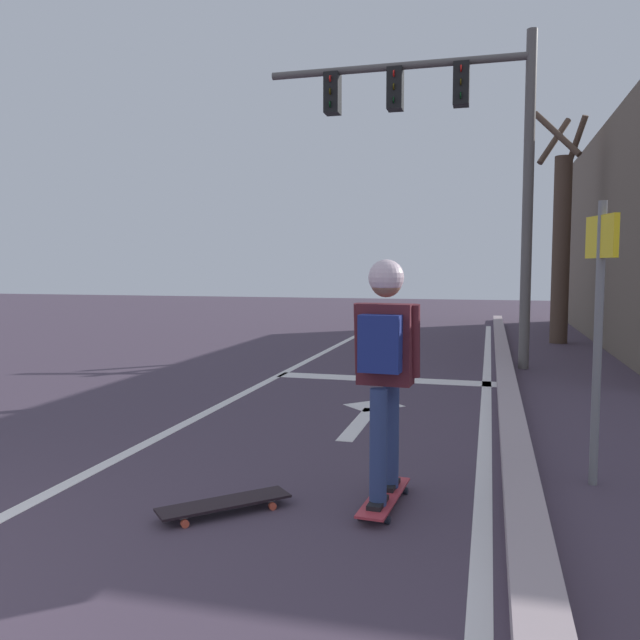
# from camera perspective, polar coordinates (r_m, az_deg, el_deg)

# --- Properties ---
(lane_line_center) EXTENTS (0.12, 20.00, 0.01)m
(lane_line_center) POSITION_cam_1_polar(r_m,az_deg,el_deg) (8.12, -6.54, -6.39)
(lane_line_center) COLOR silver
(lane_line_center) RESTS_ON ground
(lane_line_curbside) EXTENTS (0.12, 20.00, 0.01)m
(lane_line_curbside) POSITION_cam_1_polar(r_m,az_deg,el_deg) (7.57, 14.65, -7.33)
(lane_line_curbside) COLOR silver
(lane_line_curbside) RESTS_ON ground
(stop_bar) EXTENTS (3.07, 0.40, 0.01)m
(stop_bar) POSITION_cam_1_polar(r_m,az_deg,el_deg) (8.99, 5.81, -5.30)
(stop_bar) COLOR silver
(stop_bar) RESTS_ON ground
(lane_arrow_stem) EXTENTS (0.16, 1.40, 0.01)m
(lane_arrow_stem) POSITION_cam_1_polar(r_m,az_deg,el_deg) (6.50, 3.54, -9.19)
(lane_arrow_stem) COLOR silver
(lane_arrow_stem) RESTS_ON ground
(lane_arrow_head) EXTENTS (0.71, 0.71, 0.01)m
(lane_arrow_head) POSITION_cam_1_polar(r_m,az_deg,el_deg) (7.32, 4.87, -7.62)
(lane_arrow_head) COLOR silver
(lane_arrow_head) RESTS_ON ground
(curb_strip) EXTENTS (0.24, 24.00, 0.14)m
(curb_strip) POSITION_cam_1_polar(r_m,az_deg,el_deg) (7.56, 16.57, -6.88)
(curb_strip) COLOR #A79398
(curb_strip) RESTS_ON ground
(skateboard) EXTENTS (0.25, 0.81, 0.07)m
(skateboard) POSITION_cam_1_polar(r_m,az_deg,el_deg) (4.36, 5.78, -15.52)
(skateboard) COLOR #B2313B
(skateboard) RESTS_ON ground
(skater) EXTENTS (0.43, 0.59, 1.55)m
(skater) POSITION_cam_1_polar(r_m,az_deg,el_deg) (4.11, 5.83, -2.74)
(skater) COLOR navy
(skater) RESTS_ON skateboard
(spare_skateboard) EXTENTS (0.76, 0.75, 0.08)m
(spare_skateboard) POSITION_cam_1_polar(r_m,az_deg,el_deg) (4.28, -8.55, -15.93)
(spare_skateboard) COLOR black
(spare_skateboard) RESTS_ON ground
(traffic_signal_mast) EXTENTS (4.15, 0.34, 5.09)m
(traffic_signal_mast) POSITION_cam_1_polar(r_m,az_deg,el_deg) (10.48, 11.40, 16.32)
(traffic_signal_mast) COLOR #5F5956
(traffic_signal_mast) RESTS_ON ground
(street_sign_post) EXTENTS (0.16, 0.43, 2.03)m
(street_sign_post) POSITION_cam_1_polar(r_m,az_deg,el_deg) (4.92, 23.74, 1.65)
(street_sign_post) COLOR slate
(street_sign_post) RESTS_ON ground
(roadside_tree) EXTENTS (1.11, 1.13, 4.74)m
(roadside_tree) POSITION_cam_1_polar(r_m,az_deg,el_deg) (14.01, 20.78, 6.78)
(roadside_tree) COLOR brown
(roadside_tree) RESTS_ON ground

